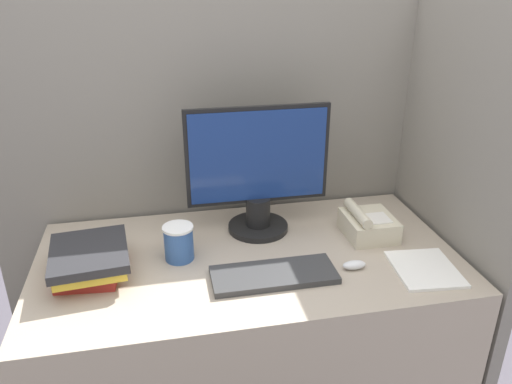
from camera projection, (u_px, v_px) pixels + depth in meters
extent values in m
cube|color=gray|center=(230.00, 199.00, 2.00)|extent=(1.78, 0.04, 1.59)
cube|color=gray|center=(444.00, 225.00, 1.80)|extent=(0.04, 0.78, 1.59)
cube|color=tan|center=(249.00, 347.00, 1.81)|extent=(1.38, 0.72, 0.77)
cylinder|color=black|center=(258.00, 227.00, 1.81)|extent=(0.22, 0.22, 0.02)
cylinder|color=black|center=(258.00, 211.00, 1.79)|extent=(0.09, 0.09, 0.10)
cube|color=black|center=(258.00, 155.00, 1.71)|extent=(0.50, 0.02, 0.35)
cube|color=navy|center=(258.00, 156.00, 1.70)|extent=(0.47, 0.01, 0.32)
cube|color=#333333|center=(274.00, 275.00, 1.53)|extent=(0.38, 0.15, 0.02)
ellipsoid|color=silver|center=(354.00, 265.00, 1.57)|extent=(0.08, 0.04, 0.03)
cylinder|color=#335999|center=(179.00, 244.00, 1.61)|extent=(0.09, 0.09, 0.11)
cylinder|color=white|center=(178.00, 228.00, 1.59)|extent=(0.10, 0.10, 0.01)
cube|color=maroon|center=(91.00, 267.00, 1.55)|extent=(0.20, 0.24, 0.04)
cube|color=gold|center=(90.00, 259.00, 1.53)|extent=(0.23, 0.29, 0.03)
cube|color=#262628|center=(89.00, 253.00, 1.51)|extent=(0.25, 0.28, 0.03)
cube|color=beige|center=(369.00, 226.00, 1.76)|extent=(0.17, 0.18, 0.07)
cube|color=white|center=(378.00, 218.00, 1.73)|extent=(0.08, 0.08, 0.00)
cylinder|color=beige|center=(358.00, 213.00, 1.73)|extent=(0.04, 0.18, 0.04)
cube|color=white|center=(425.00, 269.00, 1.57)|extent=(0.21, 0.24, 0.01)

